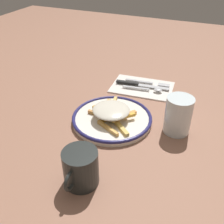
{
  "coord_description": "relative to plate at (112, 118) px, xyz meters",
  "views": [
    {
      "loc": [
        0.62,
        0.27,
        0.49
      ],
      "look_at": [
        0.0,
        0.0,
        0.04
      ],
      "focal_mm": 41.77,
      "sensor_mm": 36.0,
      "label": 1
    }
  ],
  "objects": [
    {
      "name": "fork",
      "position": [
        -0.28,
        0.03,
        0.0
      ],
      "size": [
        0.03,
        0.18,
        0.01
      ],
      "color": "silver",
      "rests_on": "napkin"
    },
    {
      "name": "napkin",
      "position": [
        -0.25,
        0.02,
        -0.01
      ],
      "size": [
        0.18,
        0.25,
        0.01
      ],
      "primitive_type": "cube",
      "rotation": [
        0.0,
        0.0,
        0.08
      ],
      "color": "silver",
      "rests_on": "ground_plane"
    },
    {
      "name": "knife",
      "position": [
        -0.25,
        0.0,
        0.0
      ],
      "size": [
        0.04,
        0.21,
        0.01
      ],
      "color": "black",
      "rests_on": "napkin"
    },
    {
      "name": "fries_heap",
      "position": [
        0.0,
        -0.0,
        0.03
      ],
      "size": [
        0.18,
        0.16,
        0.04
      ],
      "color": "#E0B25C",
      "rests_on": "plate"
    },
    {
      "name": "plate",
      "position": [
        0.0,
        0.0,
        0.0
      ],
      "size": [
        0.26,
        0.26,
        0.02
      ],
      "color": "silver",
      "rests_on": "ground_plane"
    },
    {
      "name": "ground_plane",
      "position": [
        0.0,
        0.0,
        -0.01
      ],
      "size": [
        2.6,
        2.6,
        0.0
      ],
      "primitive_type": "plane",
      "color": "#8F614C"
    },
    {
      "name": "water_glass",
      "position": [
        -0.03,
        0.2,
        0.05
      ],
      "size": [
        0.08,
        0.08,
        0.12
      ],
      "primitive_type": "cylinder",
      "color": "silver",
      "rests_on": "ground_plane"
    },
    {
      "name": "spoon",
      "position": [
        -0.23,
        0.06,
        0.0
      ],
      "size": [
        0.04,
        0.15,
        0.01
      ],
      "color": "silver",
      "rests_on": "napkin"
    },
    {
      "name": "coffee_mug",
      "position": [
        0.26,
        0.03,
        0.04
      ],
      "size": [
        0.11,
        0.08,
        0.09
      ],
      "color": "#252928",
      "rests_on": "ground_plane"
    }
  ]
}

